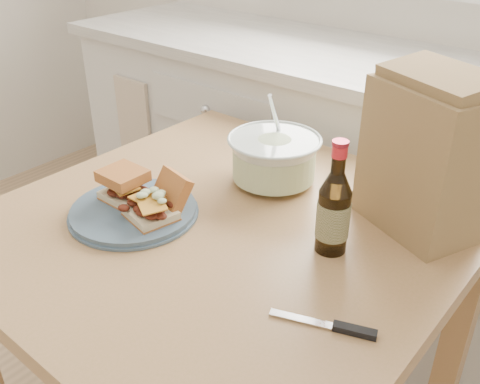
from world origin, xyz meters
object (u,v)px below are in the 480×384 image
Objects in this scene: plate at (134,211)px; beer_bottle at (334,211)px; coleslaw_bowl at (274,160)px; paper_bag at (426,160)px; dining_table at (225,265)px.

plate is 1.17× the size of beer_bottle.
plate is at bearing -114.29° from coleslaw_bowl.
paper_bag reaches higher than coleslaw_bowl.
paper_bag is (0.34, 0.04, 0.09)m from coleslaw_bowl.
plate is at bearing -148.36° from dining_table.
coleslaw_bowl is at bearing 151.07° from beer_bottle.
coleslaw_bowl is (0.14, 0.32, 0.05)m from plate.
plate is (-0.17, -0.10, 0.12)m from dining_table.
coleslaw_bowl is at bearing 97.63° from dining_table.
coleslaw_bowl is 0.96× the size of beer_bottle.
plate is at bearing -155.42° from beer_bottle.
beer_bottle is (0.23, 0.06, 0.20)m from dining_table.
beer_bottle is at bearing 22.32° from plate.
dining_table is at bearing -163.08° from beer_bottle.
beer_bottle is (0.25, -0.15, 0.03)m from coleslaw_bowl.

